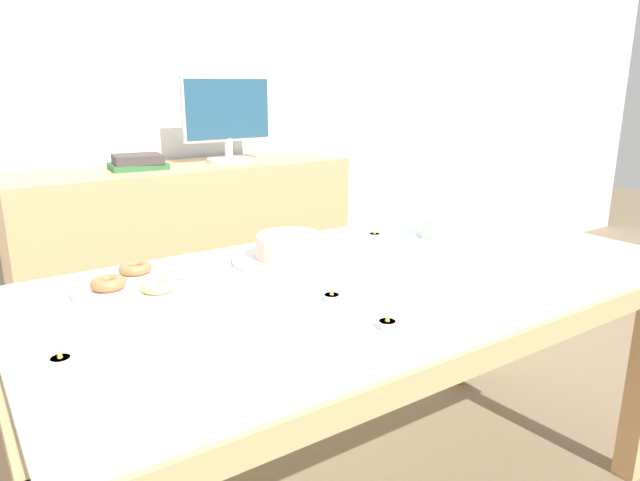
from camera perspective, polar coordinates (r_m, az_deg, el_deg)
wall_back at (r=2.85m, az=-16.23°, el=16.22°), size 8.00×0.10×2.60m
dining_table at (r=1.56m, az=4.38°, el=-6.21°), size 1.76×0.87×0.75m
sideboard at (r=2.68m, az=-12.84°, el=-2.08°), size 1.47×0.44×0.89m
computer_monitor at (r=2.65m, az=-9.22°, el=11.85°), size 0.42×0.20×0.38m
book_stack at (r=2.52m, az=-17.75°, el=7.48°), size 0.24×0.19×0.06m
cake_chocolate_round at (r=1.60m, az=-3.09°, el=-1.00°), size 0.32×0.32×0.08m
pastry_platter at (r=1.47m, az=-17.04°, el=-4.03°), size 0.35×0.35×0.04m
plate_stack at (r=1.92m, az=12.89°, el=1.49°), size 0.21×0.21×0.07m
tealight_near_cakes at (r=2.19m, az=15.39°, el=2.35°), size 0.04×0.04×0.04m
tealight_right_edge at (r=1.32m, az=1.17°, el=-5.67°), size 0.04×0.04×0.04m
tealight_near_front at (r=1.13m, az=-24.52°, el=-10.88°), size 0.04×0.04×0.04m
tealight_left_edge at (r=1.18m, az=6.74°, el=-8.26°), size 0.04×0.04×0.04m
tealight_centre at (r=1.85m, az=5.47°, el=0.52°), size 0.04×0.04×0.04m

